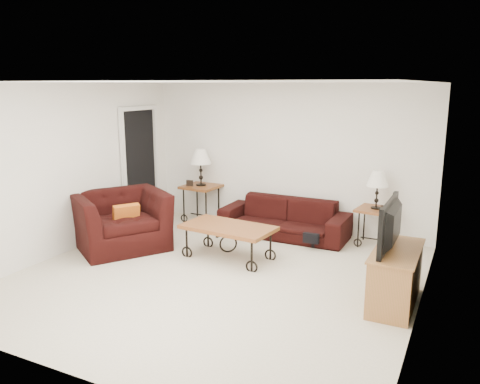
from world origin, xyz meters
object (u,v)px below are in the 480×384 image
sofa (284,218)px  television (397,225)px  coffee_table (228,242)px  tv_stand (395,277)px  side_table_right (375,227)px  armchair (121,221)px  backpack (314,233)px  lamp_left (201,167)px  side_table_left (201,203)px  lamp_right (377,190)px

sofa → television: size_ratio=2.14×
coffee_table → tv_stand: (2.41, -0.49, 0.08)m
side_table_right → armchair: bearing=-152.2°
coffee_table → backpack: bearing=44.9°
sofa → armchair: armchair is taller
armchair → backpack: size_ratio=2.76×
coffee_table → backpack: size_ratio=2.71×
side_table_right → coffee_table: size_ratio=0.45×
lamp_left → sofa: bearing=-6.0°
lamp_left → armchair: lamp_left is taller
side_table_left → lamp_left: size_ratio=1.00×
armchair → lamp_right: bearing=-28.8°
side_table_right → lamp_left: 3.22m
lamp_left → tv_stand: size_ratio=0.61×
side_table_left → television: 4.29m
lamp_right → tv_stand: (0.62, -2.02, -0.56)m
coffee_table → backpack: coffee_table is taller
backpack → side_table_left: bearing=156.4°
tv_stand → backpack: (-1.43, 1.46, -0.09)m
sofa → side_table_right: size_ratio=3.55×
sofa → coffee_table: sofa is taller
side_table_right → tv_stand: (0.62, -2.02, 0.03)m
side_table_left → backpack: side_table_left is taller
lamp_left → coffee_table: 2.18m
side_table_left → tv_stand: (3.76, -2.02, -0.01)m
armchair → coffee_table: bearing=-46.3°
tv_stand → television: bearing=180.0°
armchair → backpack: bearing=-31.0°
side_table_right → backpack: side_table_right is taller
side_table_right → coffee_table: (-1.79, -1.53, -0.05)m
side_table_right → lamp_left: size_ratio=0.89×
lamp_left → armchair: size_ratio=0.50×
armchair → tv_stand: 4.11m
lamp_right → backpack: size_ratio=1.23×
television → tv_stand: bearing=90.0°
side_table_left → side_table_right: (3.14, 0.00, -0.04)m
sofa → side_table_left: 1.71m
lamp_right → television: bearing=-73.5°
lamp_left → lamp_right: 3.15m
sofa → armchair: 2.63m
side_table_right → television: 2.20m
television → backpack: television is taller
sofa → coffee_table: (-0.35, -1.35, -0.06)m
sofa → lamp_left: 1.85m
coffee_table → television: television is taller
side_table_right → lamp_left: (-3.14, 0.00, 0.71)m
coffee_table → television: (2.39, -0.49, 0.70)m
armchair → television: television is taller
sofa → lamp_right: bearing=7.1°
armchair → backpack: (2.68, 1.28, -0.19)m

